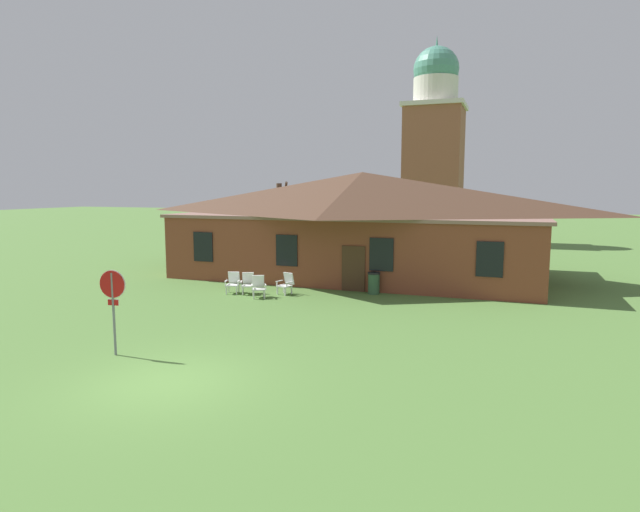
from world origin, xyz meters
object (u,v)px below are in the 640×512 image
at_px(lawn_chair_by_porch, 233,282).
at_px(lawn_chair_left_end, 258,286).
at_px(stop_sign, 113,295).
at_px(trash_bin, 374,283).
at_px(lawn_chair_near_door, 248,283).
at_px(lawn_chair_middle, 286,283).

bearing_deg(lawn_chair_by_porch, lawn_chair_left_end, -17.40).
height_order(stop_sign, lawn_chair_by_porch, stop_sign).
distance_m(stop_sign, trash_bin, 12.08).
xyz_separation_m(lawn_chair_near_door, trash_bin, (5.32, 1.91, -0.00)).
relative_size(stop_sign, trash_bin, 2.49).
height_order(lawn_chair_by_porch, lawn_chair_near_door, same).
height_order(lawn_chair_by_porch, lawn_chair_middle, same).
relative_size(lawn_chair_by_porch, lawn_chair_left_end, 1.00).
distance_m(stop_sign, lawn_chair_middle, 9.82).
height_order(lawn_chair_by_porch, lawn_chair_left_end, same).
distance_m(lawn_chair_by_porch, lawn_chair_near_door, 0.71).
xyz_separation_m(stop_sign, lawn_chair_middle, (1.02, 9.69, -1.23)).
distance_m(stop_sign, lawn_chair_by_porch, 9.24).
height_order(lawn_chair_left_end, lawn_chair_middle, same).
bearing_deg(lawn_chair_near_door, lawn_chair_middle, 18.22).
bearing_deg(lawn_chair_by_porch, trash_bin, 18.26).
bearing_deg(trash_bin, stop_sign, -113.07).
distance_m(lawn_chair_near_door, lawn_chair_middle, 1.72).
bearing_deg(stop_sign, lawn_chair_left_end, 88.71).
distance_m(lawn_chair_by_porch, lawn_chair_left_end, 1.59).
xyz_separation_m(stop_sign, lawn_chair_by_porch, (-1.32, 9.07, -1.23)).
xyz_separation_m(lawn_chair_by_porch, lawn_chair_near_door, (0.71, 0.08, 0.00)).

